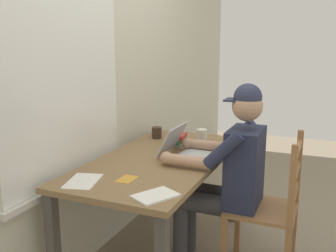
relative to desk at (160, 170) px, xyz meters
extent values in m
cube|color=beige|center=(0.00, 0.47, 0.66)|extent=(6.00, 0.04, 2.60)
cube|color=white|center=(-0.39, 0.44, 0.58)|extent=(1.13, 0.01, 1.13)
cube|color=beige|center=(-0.39, 0.44, 0.00)|extent=(1.19, 0.06, 0.04)
cube|color=olive|center=(0.00, 0.00, 0.07)|extent=(1.55, 0.77, 0.03)
cube|color=#4C4742|center=(0.73, -0.34, -0.29)|extent=(0.06, 0.06, 0.69)
cube|color=#4C4742|center=(-0.73, 0.34, -0.29)|extent=(0.06, 0.06, 0.69)
cube|color=#4C4742|center=(0.73, 0.34, -0.29)|extent=(0.06, 0.06, 0.69)
cube|color=#232842|center=(0.05, -0.57, 0.07)|extent=(0.34, 0.20, 0.50)
sphere|color=tan|center=(0.05, -0.57, 0.47)|extent=(0.19, 0.19, 0.19)
sphere|color=#282D47|center=(0.05, -0.57, 0.52)|extent=(0.17, 0.17, 0.17)
cube|color=#282D47|center=(0.05, -0.48, 0.50)|extent=(0.13, 0.10, 0.01)
cylinder|color=#38383D|center=(-0.04, -0.37, -0.18)|extent=(0.13, 0.40, 0.13)
cylinder|color=#38383D|center=(0.14, -0.37, -0.18)|extent=(0.13, 0.40, 0.13)
cylinder|color=#38383D|center=(-0.04, -0.17, -0.41)|extent=(0.10, 0.10, 0.46)
cylinder|color=#38383D|center=(0.14, -0.17, -0.41)|extent=(0.10, 0.10, 0.46)
cylinder|color=#232842|center=(-0.15, -0.48, 0.23)|extent=(0.10, 0.25, 0.25)
cylinder|color=tan|center=(-0.15, -0.25, 0.14)|extent=(0.07, 0.28, 0.07)
sphere|color=tan|center=(-0.14, -0.11, 0.14)|extent=(0.08, 0.08, 0.08)
cylinder|color=#232842|center=(0.25, -0.48, 0.23)|extent=(0.10, 0.25, 0.25)
cylinder|color=tan|center=(0.25, -0.25, 0.14)|extent=(0.07, 0.28, 0.07)
sphere|color=tan|center=(0.24, -0.11, 0.14)|extent=(0.08, 0.08, 0.08)
cube|color=olive|center=(0.05, -0.69, -0.19)|extent=(0.42, 0.42, 0.02)
cube|color=olive|center=(0.24, -0.50, -0.42)|extent=(0.04, 0.04, 0.44)
cube|color=olive|center=(-0.14, -0.50, -0.42)|extent=(0.04, 0.04, 0.44)
cube|color=olive|center=(0.24, -0.88, -0.42)|extent=(0.04, 0.04, 0.44)
cube|color=olive|center=(0.24, -0.88, 0.06)|extent=(0.04, 0.04, 0.48)
cube|color=olive|center=(-0.14, -0.88, 0.06)|extent=(0.04, 0.04, 0.48)
cube|color=olive|center=(0.05, -0.88, -0.06)|extent=(0.36, 0.02, 0.04)
cube|color=olive|center=(0.05, -0.88, 0.08)|extent=(0.36, 0.02, 0.04)
cube|color=olive|center=(0.05, -0.88, 0.22)|extent=(0.36, 0.02, 0.04)
cube|color=#ADAFB2|center=(0.09, -0.22, 0.09)|extent=(0.33, 0.23, 0.02)
cube|color=silver|center=(0.09, -0.22, 0.10)|extent=(0.29, 0.17, 0.00)
cube|color=#ADAFB2|center=(0.09, -0.05, 0.20)|extent=(0.33, 0.11, 0.20)
cube|color=silver|center=(0.09, -0.05, 0.20)|extent=(0.29, 0.09, 0.17)
ellipsoid|color=black|center=(0.38, -0.18, 0.10)|extent=(0.06, 0.10, 0.03)
cylinder|color=silver|center=(0.50, -0.13, 0.14)|extent=(0.09, 0.09, 0.10)
torus|color=silver|center=(0.56, -0.13, 0.14)|extent=(0.05, 0.01, 0.05)
cylinder|color=#38281E|center=(0.48, 0.25, 0.13)|extent=(0.08, 0.08, 0.09)
torus|color=#38281E|center=(0.53, 0.25, 0.14)|extent=(0.05, 0.01, 0.05)
cube|color=gray|center=(0.33, 0.02, 0.10)|extent=(0.17, 0.15, 0.03)
cube|color=#38844C|center=(0.33, 0.02, 0.13)|extent=(0.18, 0.12, 0.03)
cube|color=#BC332D|center=(0.34, 0.01, 0.16)|extent=(0.17, 0.13, 0.03)
cube|color=white|center=(-0.60, 0.21, 0.09)|extent=(0.29, 0.22, 0.00)
cube|color=white|center=(-0.63, -0.26, 0.09)|extent=(0.26, 0.23, 0.01)
cube|color=gold|center=(-0.47, 0.00, 0.09)|extent=(0.13, 0.09, 0.00)
camera|label=1|loc=(-2.28, -1.04, 0.85)|focal=41.14mm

